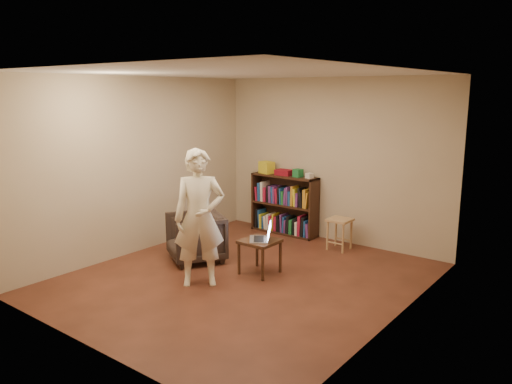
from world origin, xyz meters
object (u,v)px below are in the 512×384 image
Objects in this scene: stool at (340,225)px; person at (199,218)px; side_table at (260,246)px; bookshelf at (285,208)px; laptop at (263,236)px; armchair at (196,237)px.

stool is 0.28× the size of person.
stool is 1.05× the size of side_table.
bookshelf is 2.48× the size of stool.
person is at bearing -79.55° from bookshelf.
stool is at bearing 132.01° from laptop.
armchair is 0.44× the size of person.
stool is (1.18, -0.25, -0.05)m from bookshelf.
bookshelf reaches higher than laptop.
stool is 1.59m from side_table.
side_table is 0.27× the size of person.
bookshelf reaches higher than stool.
person reaches higher than laptop.
bookshelf is 1.96m from armchair.
bookshelf is 1.21m from stool.
laptop is 0.26× the size of person.
armchair is 1.04m from person.
bookshelf is 2.60× the size of side_table.
armchair reaches higher than side_table.
person is at bearing -115.96° from side_table.
bookshelf is at bearing 56.07° from person.
person reaches higher than bookshelf.
bookshelf is 1.99m from laptop.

